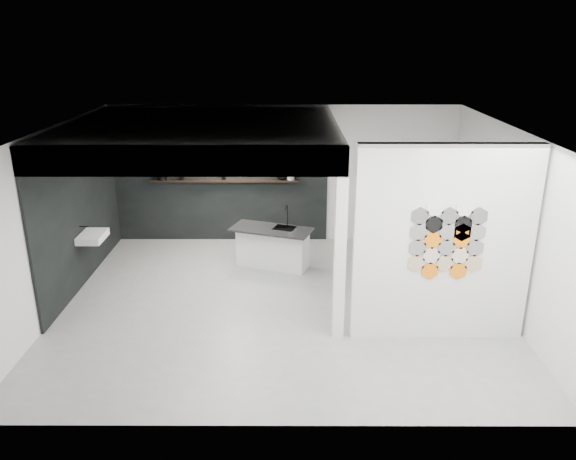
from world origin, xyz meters
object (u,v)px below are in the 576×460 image
at_px(partition_panel, 443,245).
at_px(kitchen_island, 273,246).
at_px(stockpot, 162,176).
at_px(kettle, 281,176).
at_px(glass_bowl, 291,177).
at_px(bottle_dark, 224,175).
at_px(utensil_cup, 182,177).
at_px(wall_basin, 93,237).
at_px(glass_vase, 291,176).

xyz_separation_m(partition_panel, kitchen_island, (-2.41, 2.51, -1.00)).
xyz_separation_m(stockpot, kettle, (2.40, 0.00, -0.00)).
distance_m(glass_bowl, bottle_dark, 1.35).
relative_size(glass_bowl, bottle_dark, 0.81).
distance_m(stockpot, utensil_cup, 0.40).
height_order(wall_basin, utensil_cup, utensil_cup).
xyz_separation_m(stockpot, glass_vase, (2.60, 0.00, -0.00)).
distance_m(kettle, glass_bowl, 0.21).
bearing_deg(bottle_dark, kettle, 0.00).
xyz_separation_m(glass_bowl, bottle_dark, (-1.35, 0.00, 0.04)).
relative_size(wall_basin, kettle, 3.35).
relative_size(partition_panel, stockpot, 14.91).
distance_m(stockpot, kettle, 2.40).
bearing_deg(stockpot, wall_basin, -110.85).
bearing_deg(kitchen_island, bottle_dark, 146.20).
bearing_deg(utensil_cup, bottle_dark, 0.00).
xyz_separation_m(kettle, bottle_dark, (-1.15, 0.00, 0.01)).
distance_m(glass_vase, utensil_cup, 2.21).
bearing_deg(bottle_dark, wall_basin, -134.60).
bearing_deg(stockpot, partition_panel, -39.56).
distance_m(partition_panel, glass_bowl, 4.39).
relative_size(partition_panel, kettle, 15.62).
bearing_deg(stockpot, bottle_dark, 0.00).
relative_size(wall_basin, bottle_dark, 3.33).
bearing_deg(kettle, bottle_dark, -165.42).
bearing_deg(glass_bowl, kettle, 180.00).
xyz_separation_m(kitchen_island, glass_vase, (0.34, 1.35, 1.00)).
relative_size(stockpot, bottle_dark, 1.04).
bearing_deg(utensil_cup, kettle, 0.00).
height_order(stockpot, glass_bowl, stockpot).
xyz_separation_m(kitchen_island, stockpot, (-2.27, 1.35, 1.00)).
bearing_deg(kettle, glass_bowl, 14.58).
height_order(partition_panel, kitchen_island, partition_panel).
height_order(kitchen_island, utensil_cup, utensil_cup).
bearing_deg(glass_bowl, kitchen_island, -103.95).
xyz_separation_m(wall_basin, glass_vase, (3.39, 2.07, 0.54)).
distance_m(wall_basin, utensil_cup, 2.44).
bearing_deg(kitchen_island, partition_panel, -26.87).
bearing_deg(glass_bowl, stockpot, 180.00).
xyz_separation_m(glass_vase, utensil_cup, (-2.21, 0.00, -0.02)).
relative_size(stockpot, glass_vase, 1.25).
height_order(wall_basin, glass_bowl, glass_bowl).
bearing_deg(utensil_cup, partition_panel, -42.08).
bearing_deg(utensil_cup, stockpot, 180.00).
relative_size(stockpot, kettle, 1.05).
xyz_separation_m(wall_basin, kitchen_island, (3.05, 0.71, -0.45)).
height_order(stockpot, kettle, stockpot).
xyz_separation_m(kitchen_island, kettle, (0.13, 1.35, 1.00)).
height_order(kettle, glass_vase, kettle).
bearing_deg(utensil_cup, wall_basin, -119.85).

